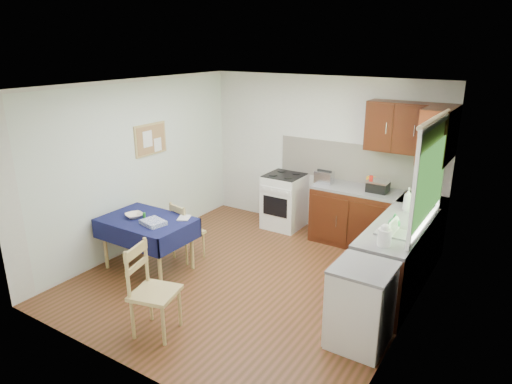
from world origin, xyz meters
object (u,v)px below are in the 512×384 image
Objects in this scene: sandwich_press at (378,186)px; kettle at (385,236)px; dining_table at (147,226)px; chair_far at (185,230)px; chair_near at (150,287)px; toaster at (324,177)px; dish_rack at (393,232)px.

kettle is at bearing -62.06° from sandwich_press.
sandwich_press is (2.38, 2.31, 0.36)m from dining_table.
dining_table is 3.33m from sandwich_press.
chair_far is 0.85× the size of chair_near.
dining_table is 4.38× the size of toaster.
sandwich_press is (1.30, 3.33, 0.45)m from chair_near.
chair_far is at bearing -179.50° from kettle.
kettle is (3.04, 0.52, 0.38)m from dining_table.
chair_near is 2.67× the size of dish_rack.
toaster is 2.30m from kettle.
dish_rack is at bearing -38.60° from toaster.
chair_far is 2.27m from toaster.
dining_table is 2.77m from toaster.
chair_near is 3.36m from toaster.
toaster is at bearing -170.05° from sandwich_press.
chair_far is 2.27× the size of dish_rack.
dish_rack is at bearing 18.74° from dining_table.
toaster reaches higher than dish_rack.
dining_table is 0.58m from chair_far.
dining_table is at bearing 31.93° from chair_near.
dish_rack is at bearing 90.58° from kettle.
dish_rack is (2.80, 0.39, 0.47)m from chair_far.
chair_near is at bearing 130.96° from chair_far.
chair_far is 2.91× the size of sandwich_press.
kettle reaches higher than toaster.
chair_far reaches higher than dining_table.
chair_far is at bearing -122.06° from toaster.
chair_near is at bearing -141.73° from kettle.
dish_rack reaches higher than chair_near.
sandwich_press reaches higher than chair_near.
dining_table is 1.20× the size of chair_near.
kettle is at bearing -66.27° from chair_near.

